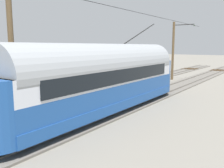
{
  "coord_description": "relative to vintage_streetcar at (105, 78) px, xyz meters",
  "views": [
    {
      "loc": [
        -11.28,
        13.66,
        4.15
      ],
      "look_at": [
        -1.65,
        -0.08,
        1.54
      ],
      "focal_mm": 39.05,
      "sensor_mm": 36.0,
      "label": 1
    }
  ],
  "objects": [
    {
      "name": "track_streetcar_siding",
      "position": [
        0.0,
        -2.15,
        -2.2
      ],
      "size": [
        2.8,
        80.0,
        0.18
      ],
      "color": "#666059",
      "rests_on": "ground"
    },
    {
      "name": "ground_plane",
      "position": [
        2.49,
        -1.83,
        -2.26
      ],
      "size": [
        220.0,
        220.0,
        0.0
      ],
      "primitive_type": "plane",
      "color": "gray"
    },
    {
      "name": "catenary_pole_mid_near",
      "position": [
        2.38,
        4.62,
        1.44
      ],
      "size": [
        2.67,
        0.28,
        7.09
      ],
      "color": "brown",
      "rests_on": "ground"
    },
    {
      "name": "vintage_streetcar",
      "position": [
        0.0,
        0.0,
        0.0
      ],
      "size": [
        2.65,
        16.56,
        5.77
      ],
      "color": "#1E4C93",
      "rests_on": "ground"
    },
    {
      "name": "track_adjacent_siding",
      "position": [
        4.99,
        -2.15,
        -2.2
      ],
      "size": [
        2.8,
        80.0,
        0.18
      ],
      "color": "#666059",
      "rests_on": "ground"
    },
    {
      "name": "catenary_pole_foreground",
      "position": [
        2.38,
        -17.31,
        1.44
      ],
      "size": [
        2.67,
        0.28,
        7.09
      ],
      "color": "brown",
      "rests_on": "ground"
    }
  ]
}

